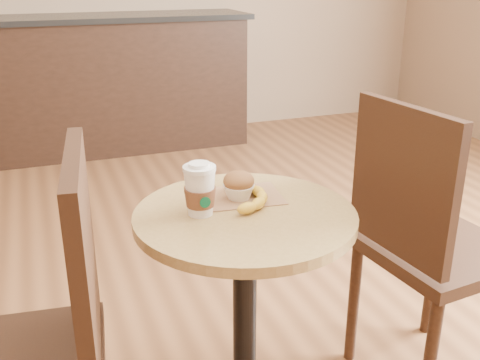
{
  "coord_description": "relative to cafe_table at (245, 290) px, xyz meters",
  "views": [
    {
      "loc": [
        -0.5,
        -1.29,
        1.39
      ],
      "look_at": [
        0.0,
        0.07,
        0.83
      ],
      "focal_mm": 42.0,
      "sensor_mm": 36.0,
      "label": 1
    }
  ],
  "objects": [
    {
      "name": "kraft_bag",
      "position": [
        0.02,
        0.11,
        0.25
      ],
      "size": [
        0.26,
        0.2,
        0.0
      ],
      "primitive_type": "cube",
      "rotation": [
        0.0,
        0.0,
        -0.11
      ],
      "color": "#936947",
      "rests_on": "cafe_table"
    },
    {
      "name": "muffin",
      "position": [
        0.02,
        0.09,
        0.29
      ],
      "size": [
        0.09,
        0.09,
        0.08
      ],
      "color": "white",
      "rests_on": "kraft_bag"
    },
    {
      "name": "chair_left",
      "position": [
        -0.58,
        -0.17,
        0.06
      ],
      "size": [
        0.5,
        0.5,
        1.03
      ],
      "rotation": [
        0.0,
        0.0,
        -1.69
      ],
      "color": "#311D11",
      "rests_on": "ground"
    },
    {
      "name": "cafe_table",
      "position": [
        0.0,
        0.0,
        0.0
      ],
      "size": [
        0.62,
        0.62,
        0.75
      ],
      "color": "black",
      "rests_on": "ground"
    },
    {
      "name": "chair_right",
      "position": [
        0.63,
        -0.01,
        0.06
      ],
      "size": [
        0.49,
        0.49,
        1.01
      ],
      "rotation": [
        0.0,
        0.0,
        1.68
      ],
      "color": "#311D11",
      "rests_on": "ground"
    },
    {
      "name": "coffee_cup",
      "position": [
        -0.12,
        0.03,
        0.32
      ],
      "size": [
        0.09,
        0.09,
        0.15
      ],
      "rotation": [
        0.0,
        0.0,
        0.03
      ],
      "color": "white",
      "rests_on": "cafe_table"
    },
    {
      "name": "service_counter",
      "position": [
        -0.0,
        3.15,
        0.02
      ],
      "size": [
        2.3,
        0.65,
        1.04
      ],
      "color": "black",
      "rests_on": "ground"
    },
    {
      "name": "banana",
      "position": [
        0.04,
        0.07,
        0.27
      ],
      "size": [
        0.19,
        0.26,
        0.03
      ],
      "primitive_type": null,
      "rotation": [
        0.0,
        0.0,
        -0.24
      ],
      "color": "gold",
      "rests_on": "kraft_bag"
    }
  ]
}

